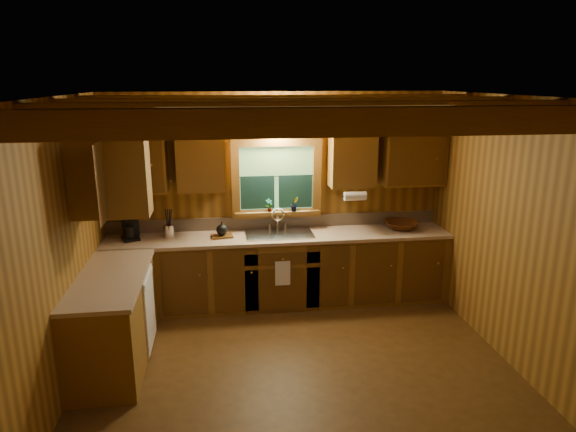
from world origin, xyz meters
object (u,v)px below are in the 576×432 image
Objects in this scene: sink at (279,238)px; cutting_board at (222,236)px; coffee_maker at (130,226)px; wicker_basket at (401,225)px.

sink is 3.25× the size of cutting_board.
cutting_board is (1.08, -0.07, -0.15)m from coffee_maker.
coffee_maker is at bearing 178.23° from sink.
sink is 2.53× the size of coffee_maker.
coffee_maker is 0.79× the size of wicker_basket.
sink is 1.99× the size of wicker_basket.
cutting_board is 0.61× the size of wicker_basket.
wicker_basket is at bearing 0.98° from sink.
coffee_maker is at bearing 179.52° from wicker_basket.
cutting_board is (-0.70, -0.02, 0.06)m from sink.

